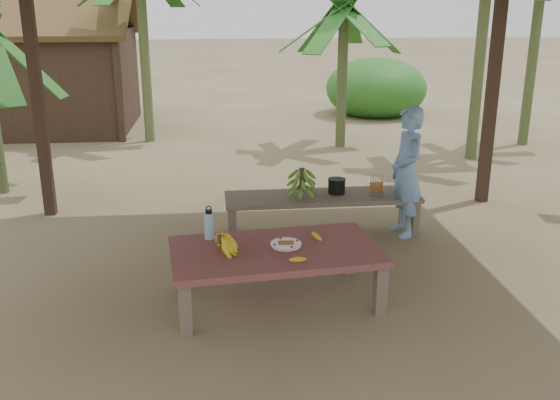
{
  "coord_description": "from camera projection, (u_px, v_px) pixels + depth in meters",
  "views": [
    {
      "loc": [
        -0.66,
        -5.35,
        2.55
      ],
      "look_at": [
        -0.12,
        0.1,
        0.8
      ],
      "focal_mm": 40.0,
      "sensor_mm": 36.0,
      "label": 1
    }
  ],
  "objects": [
    {
      "name": "water_flask",
      "position": [
        209.0,
        225.0,
        5.6
      ],
      "size": [
        0.08,
        0.08,
        0.31
      ],
      "color": "#44A5D6",
      "rests_on": "work_table"
    },
    {
      "name": "bench",
      "position": [
        322.0,
        200.0,
        7.08
      ],
      "size": [
        2.21,
        0.64,
        0.45
      ],
      "rotation": [
        0.0,
        0.0,
        0.02
      ],
      "color": "brown",
      "rests_on": "ground"
    },
    {
      "name": "loose_banana_side",
      "position": [
        317.0,
        236.0,
        5.63
      ],
      "size": [
        0.12,
        0.16,
        0.04
      ],
      "primitive_type": "ellipsoid",
      "rotation": [
        0.0,
        0.0,
        0.52
      ],
      "color": "yellow",
      "rests_on": "work_table"
    },
    {
      "name": "loose_banana_front",
      "position": [
        298.0,
        260.0,
        5.12
      ],
      "size": [
        0.17,
        0.11,
        0.04
      ],
      "primitive_type": "ellipsoid",
      "rotation": [
        0.0,
        0.0,
        2.04
      ],
      "color": "yellow",
      "rests_on": "work_table"
    },
    {
      "name": "plate",
      "position": [
        286.0,
        244.0,
        5.45
      ],
      "size": [
        0.27,
        0.27,
        0.04
      ],
      "color": "white",
      "rests_on": "work_table"
    },
    {
      "name": "green_banana_stalk",
      "position": [
        302.0,
        181.0,
        6.99
      ],
      "size": [
        0.3,
        0.3,
        0.34
      ],
      "primitive_type": null,
      "rotation": [
        0.0,
        0.0,
        0.02
      ],
      "color": "#598C2D",
      "rests_on": "bench"
    },
    {
      "name": "ground",
      "position": [
        294.0,
        283.0,
        5.91
      ],
      "size": [
        80.0,
        80.0,
        0.0
      ],
      "primitive_type": "plane",
      "color": "brown",
      "rests_on": "ground"
    },
    {
      "name": "hut",
      "position": [
        30.0,
        75.0,
        12.74
      ],
      "size": [
        4.4,
        3.43,
        2.85
      ],
      "color": "black",
      "rests_on": "ground"
    },
    {
      "name": "work_table",
      "position": [
        275.0,
        255.0,
        5.43
      ],
      "size": [
        1.9,
        1.2,
        0.5
      ],
      "rotation": [
        0.0,
        0.0,
        0.11
      ],
      "color": "brown",
      "rests_on": "ground"
    },
    {
      "name": "banana_plant_n",
      "position": [
        344.0,
        21.0,
        10.78
      ],
      "size": [
        1.8,
        1.8,
        2.69
      ],
      "color": "#596638",
      "rests_on": "ground"
    },
    {
      "name": "ripe_banana_bunch",
      "position": [
        219.0,
        243.0,
        5.28
      ],
      "size": [
        0.38,
        0.36,
        0.18
      ],
      "primitive_type": null,
      "rotation": [
        0.0,
        0.0,
        0.42
      ],
      "color": "yellow",
      "rests_on": "work_table"
    },
    {
      "name": "woman",
      "position": [
        407.0,
        172.0,
        6.93
      ],
      "size": [
        0.41,
        0.57,
        1.47
      ],
      "primitive_type": "imported",
      "rotation": [
        0.0,
        0.0,
        -1.47
      ],
      "color": "#72A0D7",
      "rests_on": "ground"
    },
    {
      "name": "skewer_rack",
      "position": [
        376.0,
        184.0,
        7.05
      ],
      "size": [
        0.18,
        0.08,
        0.24
      ],
      "primitive_type": null,
      "rotation": [
        0.0,
        0.0,
        0.02
      ],
      "color": "#A57F47",
      "rests_on": "bench"
    },
    {
      "name": "cooking_pot",
      "position": [
        337.0,
        186.0,
        7.11
      ],
      "size": [
        0.19,
        0.19,
        0.16
      ],
      "primitive_type": "cylinder",
      "color": "black",
      "rests_on": "bench"
    }
  ]
}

